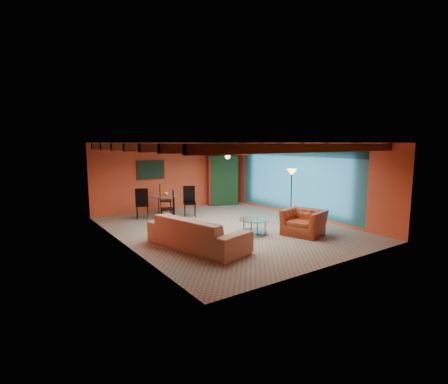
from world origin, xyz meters
TOP-DOWN VIEW (x-y plane):
  - room at (0.00, 0.11)m, footprint 6.52×8.01m
  - sofa at (-1.77, -1.17)m, footprint 1.79×3.00m
  - armchair at (1.46, -1.85)m, footprint 1.31×1.40m
  - coffee_table at (0.28, -1.00)m, footprint 1.07×1.07m
  - dining_table at (-0.93, 2.53)m, footprint 2.87×2.87m
  - armoire at (2.20, 3.70)m, footprint 1.31×0.92m
  - floor_lamp at (2.65, -0.13)m, footprint 0.43×0.43m
  - ceiling_fan at (0.00, 0.00)m, footprint 1.50×1.50m
  - painting at (-0.90, 3.96)m, footprint 1.05×0.03m
  - potted_plant at (2.20, 3.70)m, footprint 0.57×0.53m
  - vase at (-0.93, 2.53)m, footprint 0.19×0.19m

SIDE VIEW (x-z plane):
  - coffee_table at x=0.28m, z-range 0.00..0.47m
  - armchair at x=1.46m, z-range 0.00..0.74m
  - sofa at x=-1.77m, z-range 0.00..0.82m
  - dining_table at x=-0.93m, z-range 0.00..1.14m
  - floor_lamp at x=2.65m, z-range 0.00..1.80m
  - armoire at x=2.20m, z-range 0.00..2.10m
  - vase at x=-0.93m, z-range 1.14..1.31m
  - painting at x=-0.90m, z-range 1.32..1.97m
  - potted_plant at x=2.20m, z-range 2.10..2.61m
  - ceiling_fan at x=0.00m, z-range 2.14..2.58m
  - room at x=0.00m, z-range 1.01..3.72m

